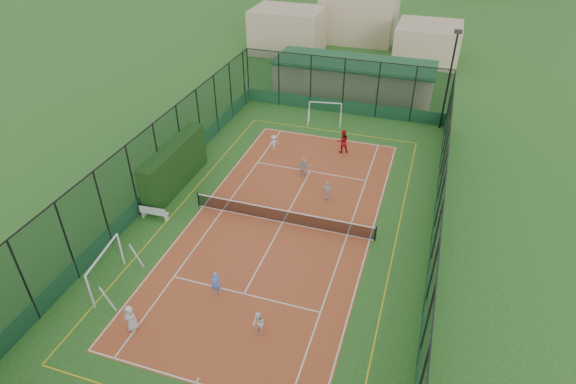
# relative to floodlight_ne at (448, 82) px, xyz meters

# --- Properties ---
(ground) EXTENTS (300.00, 300.00, 0.00)m
(ground) POSITION_rel_floodlight_ne_xyz_m (-8.60, -16.60, -4.12)
(ground) COLOR #245A1F
(ground) RESTS_ON ground
(court_slab) EXTENTS (11.17, 23.97, 0.01)m
(court_slab) POSITION_rel_floodlight_ne_xyz_m (-8.60, -16.60, -4.12)
(court_slab) COLOR #A23824
(court_slab) RESTS_ON ground
(tennis_net) EXTENTS (11.67, 0.12, 1.06)m
(tennis_net) POSITION_rel_floodlight_ne_xyz_m (-8.60, -16.60, -3.59)
(tennis_net) COLOR black
(tennis_net) RESTS_ON ground
(perimeter_fence) EXTENTS (18.12, 34.12, 5.00)m
(perimeter_fence) POSITION_rel_floodlight_ne_xyz_m (-8.60, -16.60, -1.62)
(perimeter_fence) COLOR black
(perimeter_fence) RESTS_ON ground
(floodlight_ne) EXTENTS (0.60, 0.26, 8.25)m
(floodlight_ne) POSITION_rel_floodlight_ne_xyz_m (0.00, 0.00, 0.00)
(floodlight_ne) COLOR black
(floodlight_ne) RESTS_ON ground
(clubhouse) EXTENTS (15.20, 7.20, 3.15)m
(clubhouse) POSITION_rel_floodlight_ne_xyz_m (-8.60, 5.40, -2.55)
(clubhouse) COLOR tan
(clubhouse) RESTS_ON ground
(hedge_left) EXTENTS (1.08, 7.20, 3.15)m
(hedge_left) POSITION_rel_floodlight_ne_xyz_m (-16.90, -14.88, -2.55)
(hedge_left) COLOR black
(hedge_left) RESTS_ON ground
(white_bench) EXTENTS (1.81, 0.59, 1.00)m
(white_bench) POSITION_rel_floodlight_ne_xyz_m (-16.40, -18.67, -3.62)
(white_bench) COLOR white
(white_bench) RESTS_ON ground
(futsal_goal_near) EXTENTS (3.45, 1.39, 2.17)m
(futsal_goal_near) POSITION_rel_floodlight_ne_xyz_m (-15.65, -24.54, -3.04)
(futsal_goal_near) COLOR white
(futsal_goal_near) RESTS_ON ground
(futsal_goal_far) EXTENTS (2.93, 1.27, 1.83)m
(futsal_goal_far) POSITION_rel_floodlight_ne_xyz_m (-9.60, -1.96, -3.21)
(futsal_goal_far) COLOR white
(futsal_goal_far) RESTS_ON ground
(child_near_left) EXTENTS (0.72, 0.47, 1.48)m
(child_near_left) POSITION_rel_floodlight_ne_xyz_m (-12.83, -26.74, -3.38)
(child_near_left) COLOR silver
(child_near_left) RESTS_ON court_slab
(child_near_mid) EXTENTS (0.60, 0.51, 1.40)m
(child_near_mid) POSITION_rel_floodlight_ne_xyz_m (-9.96, -23.38, -3.41)
(child_near_mid) COLOR #5585F1
(child_near_mid) RESTS_ON court_slab
(child_near_right) EXTENTS (0.82, 0.79, 1.33)m
(child_near_right) POSITION_rel_floodlight_ne_xyz_m (-6.96, -25.13, -3.45)
(child_near_right) COLOR white
(child_near_right) RESTS_ON court_slab
(child_far_left) EXTENTS (0.91, 0.73, 1.23)m
(child_far_left) POSITION_rel_floodlight_ne_xyz_m (-12.20, -7.90, -3.50)
(child_far_left) COLOR silver
(child_far_left) RESTS_ON court_slab
(child_far_right) EXTENTS (0.83, 0.36, 1.41)m
(child_far_right) POSITION_rel_floodlight_ne_xyz_m (-6.54, -13.37, -3.41)
(child_far_right) COLOR silver
(child_far_right) RESTS_ON court_slab
(child_far_back) EXTENTS (1.33, 0.60, 1.38)m
(child_far_back) POSITION_rel_floodlight_ne_xyz_m (-8.91, -10.87, -3.42)
(child_far_back) COLOR silver
(child_far_back) RESTS_ON court_slab
(coach) EXTENTS (1.12, 1.01, 1.89)m
(coach) POSITION_rel_floodlight_ne_xyz_m (-7.01, -6.67, -3.17)
(coach) COLOR #AB1214
(coach) RESTS_ON court_slab
(tennis_balls) EXTENTS (6.99, 1.24, 0.07)m
(tennis_balls) POSITION_rel_floodlight_ne_xyz_m (-8.15, -15.13, -4.08)
(tennis_balls) COLOR #CCE033
(tennis_balls) RESTS_ON court_slab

